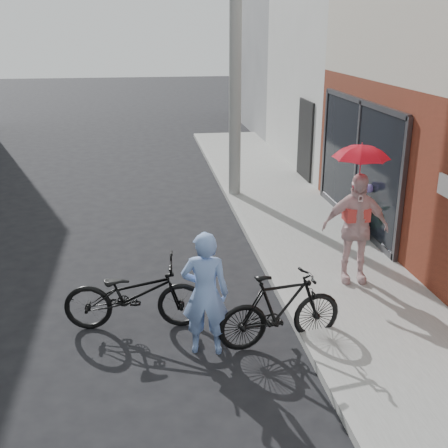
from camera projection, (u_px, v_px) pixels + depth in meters
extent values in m
plane|color=black|center=(227.00, 323.00, 7.90)|extent=(80.00, 80.00, 0.00)
cube|color=gray|center=(326.00, 256.00, 10.04)|extent=(2.20, 24.00, 0.12)
cube|color=#9E9E99|center=(263.00, 260.00, 9.88)|extent=(0.12, 24.00, 0.12)
cube|color=black|center=(358.00, 164.00, 11.15)|extent=(0.06, 3.80, 2.40)
cube|color=white|center=(446.00, 186.00, 7.92)|extent=(0.04, 0.40, 0.30)
cube|color=silver|center=(427.00, 42.00, 16.11)|extent=(8.00, 6.00, 7.00)
cube|color=gray|center=(343.00, 37.00, 22.64)|extent=(8.00, 8.00, 7.00)
cylinder|color=#9E9E99|center=(235.00, 47.00, 12.47)|extent=(0.28, 0.28, 7.00)
imported|color=#7D9FDF|center=(205.00, 294.00, 6.97)|extent=(0.66, 0.50, 1.64)
imported|color=black|center=(134.00, 294.00, 7.65)|extent=(1.96, 0.82, 1.01)
imported|color=black|center=(281.00, 309.00, 7.24)|extent=(1.74, 0.74, 1.02)
imported|color=beige|center=(355.00, 228.00, 8.69)|extent=(1.08, 0.58, 1.75)
imported|color=#F71D36|center=(362.00, 150.00, 8.28)|extent=(0.81, 0.81, 0.71)
cube|color=black|center=(360.00, 232.00, 10.77)|extent=(0.35, 0.35, 0.18)
imported|color=#2E6C2B|center=(362.00, 214.00, 10.64)|extent=(0.51, 0.44, 0.57)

